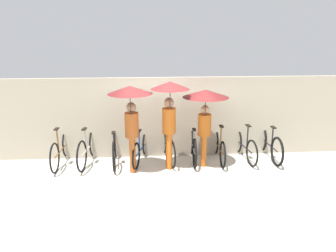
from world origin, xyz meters
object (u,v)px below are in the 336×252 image
object	(u,v)px
parked_bicycle_0	(61,149)
parked_bicycle_4	(167,146)
parked_bicycle_6	(219,147)
parked_bicycle_8	(269,144)
parked_bicycle_7	(244,145)
pedestrian_leading	(131,105)
pedestrian_center	(170,104)
parked_bicycle_3	(141,148)
parked_bicycle_5	(193,146)
parked_bicycle_2	(115,148)
parked_bicycle_1	(88,148)
pedestrian_trailing	(205,105)

from	to	relation	value
parked_bicycle_0	parked_bicycle_4	bearing A→B (deg)	-87.02
parked_bicycle_6	parked_bicycle_8	size ratio (longest dim) A/B	0.93
parked_bicycle_4	parked_bicycle_8	size ratio (longest dim) A/B	0.93
parked_bicycle_7	pedestrian_leading	bearing A→B (deg)	97.66
parked_bicycle_8	pedestrian_center	bearing A→B (deg)	101.19
parked_bicycle_3	parked_bicycle_0	bearing A→B (deg)	103.91
parked_bicycle_4	parked_bicycle_5	world-z (taller)	parked_bicycle_5
parked_bicycle_2	parked_bicycle_6	xyz separation A→B (m)	(2.67, 0.00, -0.02)
parked_bicycle_8	parked_bicycle_1	bearing A→B (deg)	89.74
parked_bicycle_5	parked_bicycle_6	size ratio (longest dim) A/B	1.02
parked_bicycle_0	parked_bicycle_8	bearing A→B (deg)	-88.16
parked_bicycle_0	parked_bicycle_5	distance (m)	3.34
parked_bicycle_1	parked_bicycle_3	world-z (taller)	parked_bicycle_3
parked_bicycle_1	pedestrian_trailing	world-z (taller)	pedestrian_trailing
parked_bicycle_1	parked_bicycle_4	xyz separation A→B (m)	(2.00, 0.05, -0.02)
parked_bicycle_4	parked_bicycle_5	bearing A→B (deg)	-103.49
parked_bicycle_3	parked_bicycle_5	xyz separation A→B (m)	(1.33, -0.01, 0.02)
parked_bicycle_0	parked_bicycle_6	distance (m)	4.00
parked_bicycle_1	parked_bicycle_3	bearing A→B (deg)	-83.17
parked_bicycle_2	parked_bicycle_4	size ratio (longest dim) A/B	1.03
parked_bicycle_3	pedestrian_trailing	bearing A→B (deg)	-92.76
parked_bicycle_6	pedestrian_trailing	xyz separation A→B (m)	(-0.47, -0.39, 1.19)
parked_bicycle_4	parked_bicycle_7	size ratio (longest dim) A/B	1.01
pedestrian_trailing	parked_bicycle_1	bearing A→B (deg)	-0.26
pedestrian_trailing	parked_bicycle_7	bearing A→B (deg)	-150.84
parked_bicycle_4	parked_bicycle_7	xyz separation A→B (m)	(2.00, -0.06, -0.02)
parked_bicycle_4	parked_bicycle_6	world-z (taller)	parked_bicycle_6
parked_bicycle_1	pedestrian_leading	xyz separation A→B (m)	(1.13, -0.67, 1.23)
parked_bicycle_7	pedestrian_center	bearing A→B (deg)	99.42
parked_bicycle_3	parked_bicycle_7	bearing A→B (deg)	-76.93
parked_bicycle_8	pedestrian_trailing	size ratio (longest dim) A/B	0.96
parked_bicycle_1	pedestrian_center	distance (m)	2.42
parked_bicycle_1	parked_bicycle_5	size ratio (longest dim) A/B	1.04
parked_bicycle_4	parked_bicycle_8	xyz separation A→B (m)	(2.67, -0.04, 0.01)
parked_bicycle_1	parked_bicycle_7	distance (m)	4.00
pedestrian_center	parked_bicycle_8	bearing A→B (deg)	-174.10
parked_bicycle_7	pedestrian_center	size ratio (longest dim) A/B	0.79
parked_bicycle_0	parked_bicycle_6	xyz separation A→B (m)	(4.00, -0.03, -0.03)
parked_bicycle_2	pedestrian_center	size ratio (longest dim) A/B	0.82
parked_bicycle_3	parked_bicycle_6	bearing A→B (deg)	-78.09
parked_bicycle_7	pedestrian_center	distance (m)	2.41
parked_bicycle_5	parked_bicycle_6	world-z (taller)	parked_bicycle_6
parked_bicycle_2	parked_bicycle_4	distance (m)	1.34
parked_bicycle_3	parked_bicycle_5	world-z (taller)	parked_bicycle_3
parked_bicycle_3	parked_bicycle_8	size ratio (longest dim) A/B	0.91
parked_bicycle_1	parked_bicycle_4	distance (m)	2.00
parked_bicycle_2	parked_bicycle_7	bearing A→B (deg)	-92.15
parked_bicycle_3	pedestrian_leading	xyz separation A→B (m)	(-0.21, -0.68, 1.27)
parked_bicycle_2	parked_bicycle_7	size ratio (longest dim) A/B	1.04
parked_bicycle_3	parked_bicycle_8	world-z (taller)	parked_bicycle_3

